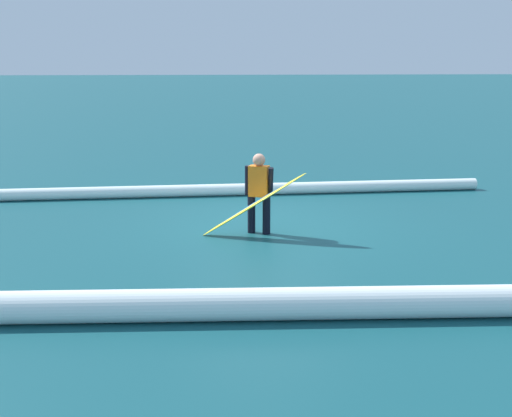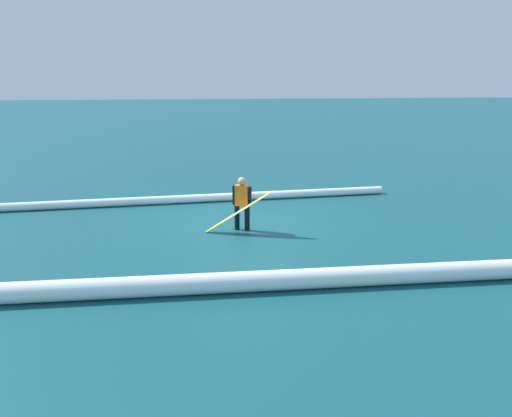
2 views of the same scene
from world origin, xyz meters
name	(u,v)px [view 1 (image 1 of 2)]	position (x,y,z in m)	size (l,w,h in m)	color
ground_plane	(263,225)	(0.00, 0.00, 0.00)	(185.96, 185.96, 0.00)	#154E56
surfer	(259,189)	(0.11, 0.57, 0.80)	(0.49, 0.34, 1.43)	black
surfboard	(253,205)	(0.23, 0.86, 0.59)	(1.85, 0.68, 1.21)	yellow
wave_crest_foreground	(161,191)	(2.08, -2.60, 0.13)	(0.27, 0.27, 14.70)	white
wave_crest_midground	(195,305)	(1.17, 4.46, 0.20)	(0.40, 0.40, 20.85)	white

